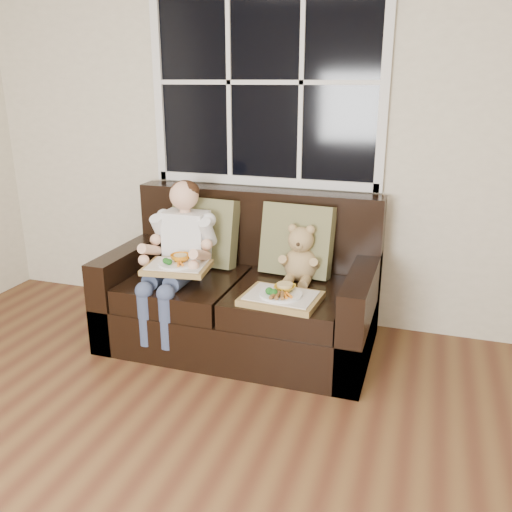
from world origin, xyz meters
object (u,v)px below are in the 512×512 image
(tray_left, at_px, (177,265))
(tray_right, at_px, (281,297))
(child, at_px, (180,245))
(teddy_bear, at_px, (300,258))
(loveseat, at_px, (243,296))

(tray_left, height_order, tray_right, tray_left)
(child, xyz_separation_m, tray_right, (0.74, -0.21, -0.18))
(teddy_bear, distance_m, tray_right, 0.40)
(tray_right, bearing_deg, tray_left, 179.05)
(child, xyz_separation_m, tray_left, (0.05, -0.14, -0.09))
(teddy_bear, xyz_separation_m, tray_right, (-0.02, -0.38, -0.12))
(child, distance_m, tray_right, 0.79)
(teddy_bear, xyz_separation_m, tray_left, (-0.70, -0.31, -0.03))
(child, relative_size, tray_left, 2.19)
(loveseat, bearing_deg, tray_left, -141.53)
(teddy_bear, height_order, tray_left, teddy_bear)
(loveseat, xyz_separation_m, tray_right, (0.35, -0.33, 0.17))
(loveseat, xyz_separation_m, teddy_bear, (0.37, 0.05, 0.29))
(loveseat, relative_size, tray_left, 3.98)
(child, xyz_separation_m, teddy_bear, (0.75, 0.17, -0.06))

